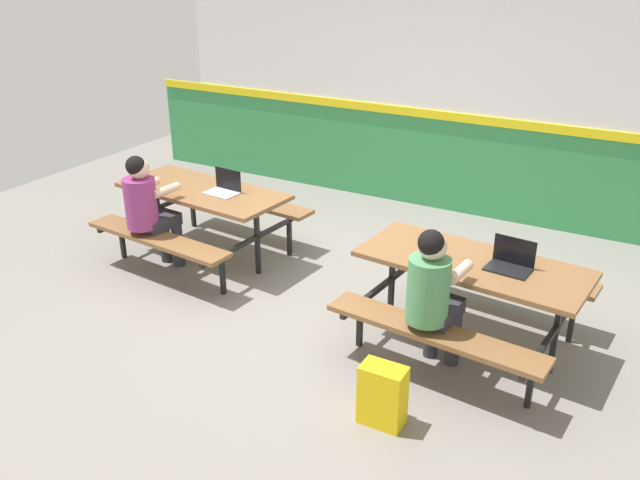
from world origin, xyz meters
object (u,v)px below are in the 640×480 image
at_px(picnic_table_right, 471,280).
at_px(student_nearer, 148,205).
at_px(backpack_dark, 383,395).
at_px(student_further, 433,291).
at_px(picnic_table_left, 203,205).
at_px(laptop_silver, 224,188).
at_px(laptop_dark, 510,263).

relative_size(picnic_table_right, student_nearer, 1.49).
bearing_deg(student_nearer, backpack_dark, -18.60).
bearing_deg(backpack_dark, student_further, 84.03).
distance_m(picnic_table_left, laptop_silver, 0.34).
distance_m(picnic_table_right, backpack_dark, 1.27).
xyz_separation_m(student_further, laptop_silver, (-2.47, 0.86, 0.08)).
relative_size(student_further, backpack_dark, 2.74).
bearing_deg(student_nearer, student_further, -6.03).
height_order(picnic_table_left, laptop_dark, laptop_dark).
bearing_deg(laptop_dark, picnic_table_right, -177.68).
relative_size(picnic_table_left, student_nearer, 1.49).
distance_m(student_nearer, backpack_dark, 3.08).
bearing_deg(student_nearer, laptop_silver, 48.62).
bearing_deg(picnic_table_left, laptop_dark, -5.31).
xyz_separation_m(laptop_silver, backpack_dark, (2.40, -1.52, -0.57)).
relative_size(picnic_table_right, laptop_silver, 5.29).
height_order(student_further, laptop_dark, student_further).
height_order(student_further, backpack_dark, student_further).
distance_m(picnic_table_right, laptop_silver, 2.62).
xyz_separation_m(student_further, laptop_dark, (0.40, 0.56, 0.08)).
bearing_deg(laptop_dark, picnic_table_left, 174.69).
relative_size(picnic_table_left, laptop_silver, 5.29).
bearing_deg(laptop_silver, student_nearer, -131.38).
xyz_separation_m(laptop_silver, laptop_dark, (2.86, -0.30, 0.00)).
bearing_deg(picnic_table_right, student_further, -102.21).
relative_size(picnic_table_right, laptop_dark, 5.29).
bearing_deg(picnic_table_left, backpack_dark, -29.57).
bearing_deg(picnic_table_right, picnic_table_left, 173.95).
relative_size(laptop_silver, laptop_dark, 1.00).
distance_m(picnic_table_left, laptop_dark, 3.14).
height_order(picnic_table_right, backpack_dark, picnic_table_right).
relative_size(laptop_dark, backpack_dark, 0.77).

